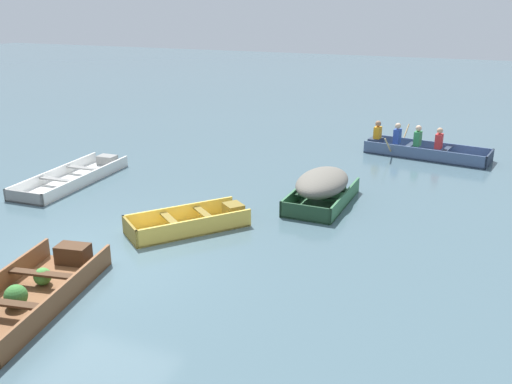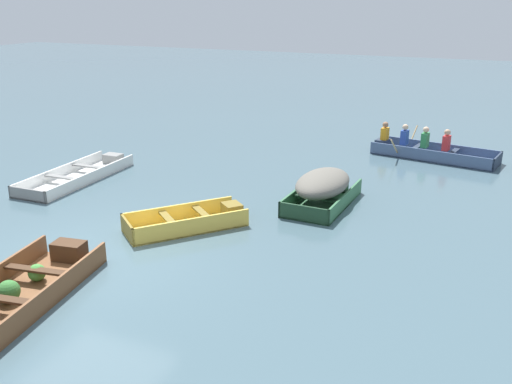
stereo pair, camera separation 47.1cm
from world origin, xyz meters
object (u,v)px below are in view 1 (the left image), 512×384
object	(u,v)px
skiff_yellow_far_moored	(193,222)
rowboat_slate_blue_with_crew	(418,148)
skiff_white_near_moored	(75,177)
skiff_green_mid_moored	(323,185)
dinghy_wooden_brown_foreground	(32,291)

from	to	relation	value
skiff_yellow_far_moored	rowboat_slate_blue_with_crew	world-z (taller)	rowboat_slate_blue_with_crew
skiff_white_near_moored	skiff_green_mid_moored	xyz separation A→B (m)	(6.48, 0.73, 0.35)
dinghy_wooden_brown_foreground	skiff_yellow_far_moored	size ratio (longest dim) A/B	1.35
skiff_white_near_moored	skiff_green_mid_moored	size ratio (longest dim) A/B	1.46
dinghy_wooden_brown_foreground	skiff_white_near_moored	size ratio (longest dim) A/B	0.94
skiff_yellow_far_moored	rowboat_slate_blue_with_crew	distance (m)	8.47
dinghy_wooden_brown_foreground	rowboat_slate_blue_with_crew	distance (m)	12.15
dinghy_wooden_brown_foreground	skiff_green_mid_moored	bearing A→B (deg)	63.03
dinghy_wooden_brown_foreground	skiff_white_near_moored	distance (m)	6.31
skiff_yellow_far_moored	rowboat_slate_blue_with_crew	bearing A→B (deg)	64.64
skiff_white_near_moored	skiff_yellow_far_moored	bearing A→B (deg)	-21.49
skiff_white_near_moored	rowboat_slate_blue_with_crew	distance (m)	9.98
skiff_white_near_moored	rowboat_slate_blue_with_crew	bearing A→B (deg)	36.39
skiff_green_mid_moored	skiff_white_near_moored	bearing A→B (deg)	-173.57
skiff_green_mid_moored	skiff_yellow_far_moored	distance (m)	3.24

